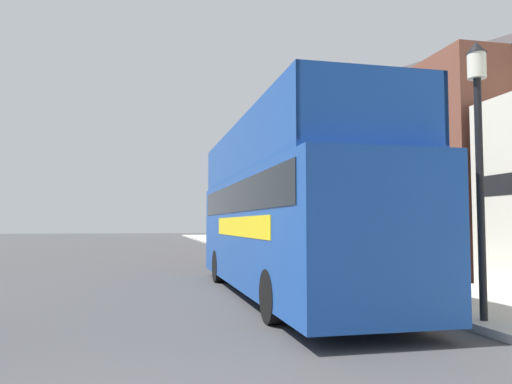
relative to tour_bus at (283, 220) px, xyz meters
The scene contains 7 objects.
ground_plane 13.03m from the tour_bus, 106.54° to the left, with size 144.00×144.00×0.00m, color #3D3D3F.
sidewalk 10.24m from the tour_bus, 68.20° to the left, with size 3.56×108.00×0.14m.
brick_terrace_rear 15.01m from the tour_bus, 54.58° to the left, with size 6.00×22.89×9.73m.
tour_bus is the anchor object (origin of this frame).
parked_car_ahead_of_bus 8.41m from the tour_bus, 84.16° to the left, with size 1.91×4.64×1.56m.
lamp_post_nearest 5.31m from the tour_bus, 62.69° to the right, with size 0.35×0.35×4.89m.
lamp_post_second 5.15m from the tour_bus, 56.91° to the left, with size 0.35×0.35×5.26m.
Camera 1 is at (0.30, -3.47, 1.80)m, focal length 35.00 mm.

